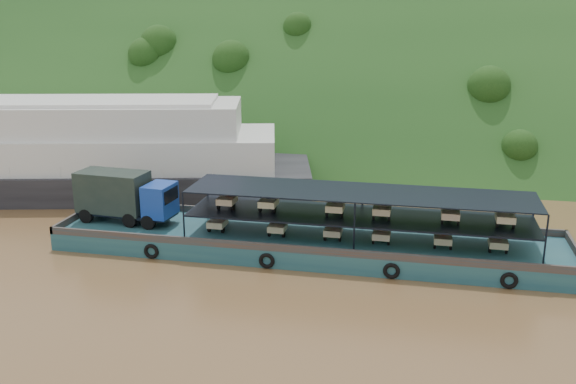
# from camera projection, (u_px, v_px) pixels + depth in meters

# --- Properties ---
(ground) EXTENTS (160.00, 160.00, 0.00)m
(ground) POSITION_uv_depth(u_px,v_px,m) (307.00, 249.00, 45.10)
(ground) COLOR brown
(ground) RESTS_ON ground
(hillside) EXTENTS (140.00, 39.60, 39.60)m
(hillside) POSITION_uv_depth(u_px,v_px,m) (360.00, 146.00, 78.95)
(hillside) COLOR #153814
(hillside) RESTS_ON ground
(cargo_barge) EXTENTS (35.00, 7.18, 4.88)m
(cargo_barge) POSITION_uv_depth(u_px,v_px,m) (286.00, 233.00, 44.54)
(cargo_barge) COLOR #163F4F
(cargo_barge) RESTS_ON ground
(passenger_ferry) EXTENTS (43.61, 20.15, 8.57)m
(passenger_ferry) POSITION_uv_depth(u_px,v_px,m) (76.00, 153.00, 58.09)
(passenger_ferry) COLOR black
(passenger_ferry) RESTS_ON ground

